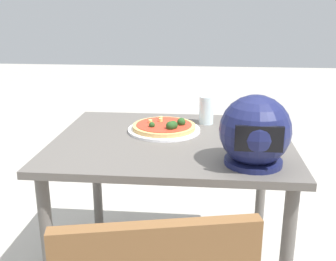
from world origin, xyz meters
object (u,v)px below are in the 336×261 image
(drinking_glass, at_px, (206,110))
(dining_table, at_px, (172,158))
(pizza, at_px, (165,126))
(motorcycle_helmet, at_px, (255,132))

(drinking_glass, bearing_deg, dining_table, 59.89)
(pizza, bearing_deg, drinking_glass, -141.66)
(dining_table, height_order, drinking_glass, drinking_glass)
(motorcycle_helmet, bearing_deg, dining_table, -39.68)
(dining_table, xyz_separation_m, pizza, (0.04, -0.10, 0.11))
(pizza, relative_size, drinking_glass, 2.15)
(pizza, bearing_deg, dining_table, 112.19)
(dining_table, relative_size, drinking_glass, 7.57)
(dining_table, height_order, pizza, pizza)
(pizza, relative_size, motorcycle_helmet, 1.13)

